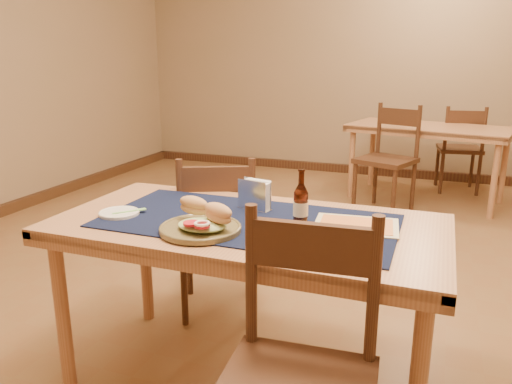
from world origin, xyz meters
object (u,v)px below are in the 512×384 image
(chair_main_far, at_px, (218,232))
(beer_bottle, at_px, (301,204))
(main_table, at_px, (248,240))
(chair_main_near, at_px, (299,377))
(napkin_holder, at_px, (255,196))
(back_table, at_px, (429,134))
(sandwich_plate, at_px, (202,223))

(chair_main_far, xyz_separation_m, beer_bottle, (0.60, -0.50, 0.36))
(main_table, height_order, chair_main_near, chair_main_near)
(chair_main_near, bearing_deg, main_table, 123.53)
(chair_main_near, xyz_separation_m, napkin_holder, (-0.42, 0.74, 0.32))
(main_table, distance_m, chair_main_far, 0.68)
(chair_main_near, bearing_deg, chair_main_far, 124.75)
(beer_bottle, height_order, napkin_holder, beer_bottle)
(main_table, height_order, back_table, same)
(main_table, xyz_separation_m, back_table, (0.60, 3.33, 0.00))
(main_table, height_order, chair_main_far, chair_main_far)
(main_table, distance_m, back_table, 3.39)
(sandwich_plate, bearing_deg, napkin_holder, 75.37)
(back_table, relative_size, sandwich_plate, 5.12)
(back_table, bearing_deg, napkin_holder, -101.15)
(sandwich_plate, bearing_deg, chair_main_far, 110.66)
(back_table, xyz_separation_m, chair_main_near, (-0.21, -3.92, -0.16))
(main_table, xyz_separation_m, napkin_holder, (-0.03, 0.15, 0.15))
(beer_bottle, bearing_deg, napkin_holder, 152.81)
(chair_main_near, distance_m, napkin_holder, 0.90)
(chair_main_far, distance_m, sandwich_plate, 0.82)
(chair_main_near, height_order, napkin_holder, chair_main_near)
(main_table, distance_m, sandwich_plate, 0.25)
(chair_main_far, bearing_deg, back_table, 70.68)
(main_table, relative_size, sandwich_plate, 5.05)
(chair_main_near, distance_m, sandwich_plate, 0.70)
(back_table, relative_size, napkin_holder, 10.11)
(back_table, relative_size, chair_main_near, 1.67)
(chair_main_near, bearing_deg, back_table, 86.90)
(back_table, distance_m, napkin_holder, 3.25)
(back_table, xyz_separation_m, beer_bottle, (-0.38, -3.31, 0.17))
(main_table, bearing_deg, chair_main_far, 126.07)
(back_table, relative_size, chair_main_far, 1.77)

